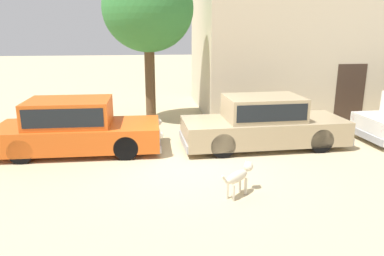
% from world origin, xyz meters
% --- Properties ---
extents(ground_plane, '(80.00, 80.00, 0.00)m').
position_xyz_m(ground_plane, '(0.00, 0.00, 0.00)').
color(ground_plane, tan).
extents(parked_sedan_nearest, '(4.55, 1.82, 1.48)m').
position_xyz_m(parked_sedan_nearest, '(-2.93, 1.37, 0.74)').
color(parked_sedan_nearest, '#D15619').
rests_on(parked_sedan_nearest, ground_plane).
extents(parked_sedan_second, '(4.83, 1.88, 1.48)m').
position_xyz_m(parked_sedan_second, '(2.35, 1.23, 0.73)').
color(parked_sedan_second, tan).
rests_on(parked_sedan_second, ground_plane).
extents(stray_dog_spotted, '(0.86, 0.76, 0.67)m').
position_xyz_m(stray_dog_spotted, '(0.89, -1.86, 0.43)').
color(stray_dog_spotted, beige).
rests_on(stray_dog_spotted, ground_plane).
extents(acacia_tree_left, '(3.10, 2.79, 5.46)m').
position_xyz_m(acacia_tree_left, '(-0.83, 4.51, 3.95)').
color(acacia_tree_left, brown).
rests_on(acacia_tree_left, ground_plane).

